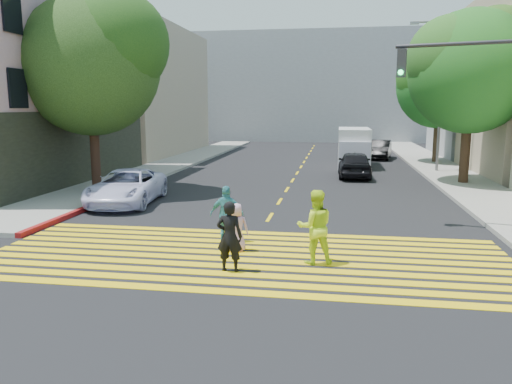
% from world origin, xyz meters
% --- Properties ---
extents(ground, '(120.00, 120.00, 0.00)m').
position_xyz_m(ground, '(0.00, 0.00, 0.00)').
color(ground, black).
extents(sidewalk_left, '(3.00, 40.00, 0.15)m').
position_xyz_m(sidewalk_left, '(-8.50, 22.00, 0.07)').
color(sidewalk_left, gray).
rests_on(sidewalk_left, ground).
extents(sidewalk_right, '(3.00, 60.00, 0.15)m').
position_xyz_m(sidewalk_right, '(8.50, 15.00, 0.07)').
color(sidewalk_right, gray).
rests_on(sidewalk_right, ground).
extents(curb_red, '(0.20, 8.00, 0.16)m').
position_xyz_m(curb_red, '(-6.90, 6.00, 0.08)').
color(curb_red, maroon).
rests_on(curb_red, ground).
extents(crosswalk, '(13.40, 5.30, 0.01)m').
position_xyz_m(crosswalk, '(0.00, 1.28, 0.01)').
color(crosswalk, yellow).
rests_on(crosswalk, ground).
extents(lane_line, '(0.12, 34.40, 0.01)m').
position_xyz_m(lane_line, '(0.00, 22.50, 0.01)').
color(lane_line, yellow).
rests_on(lane_line, ground).
extents(building_left_tan, '(12.00, 16.00, 10.00)m').
position_xyz_m(building_left_tan, '(-16.00, 28.00, 5.00)').
color(building_left_tan, tan).
rests_on(building_left_tan, ground).
extents(building_right_grey, '(10.00, 10.00, 10.00)m').
position_xyz_m(building_right_grey, '(15.00, 30.00, 5.00)').
color(building_right_grey, gray).
rests_on(building_right_grey, ground).
extents(backdrop_block, '(30.00, 8.00, 12.00)m').
position_xyz_m(backdrop_block, '(0.00, 48.00, 6.00)').
color(backdrop_block, gray).
rests_on(backdrop_block, ground).
extents(tree_left, '(7.67, 7.35, 8.74)m').
position_xyz_m(tree_left, '(-8.36, 10.02, 5.89)').
color(tree_left, '#382217').
rests_on(tree_left, ground).
extents(tree_right_near, '(6.74, 6.36, 8.50)m').
position_xyz_m(tree_right_near, '(8.49, 14.76, 5.75)').
color(tree_right_near, black).
rests_on(tree_right_near, ground).
extents(tree_right_far, '(6.88, 6.67, 8.13)m').
position_xyz_m(tree_right_far, '(8.90, 24.35, 5.49)').
color(tree_right_far, black).
rests_on(tree_right_far, ground).
extents(pedestrian_man, '(0.62, 0.42, 1.67)m').
position_xyz_m(pedestrian_man, '(-0.15, 0.11, 0.83)').
color(pedestrian_man, black).
rests_on(pedestrian_man, ground).
extents(pedestrian_woman, '(1.03, 0.88, 1.83)m').
position_xyz_m(pedestrian_woman, '(1.78, 1.04, 0.92)').
color(pedestrian_woman, '#D3F523').
rests_on(pedestrian_woman, ground).
extents(pedestrian_child, '(0.69, 0.51, 1.30)m').
position_xyz_m(pedestrian_child, '(-0.32, 1.75, 0.65)').
color(pedestrian_child, '#D199BD').
rests_on(pedestrian_child, ground).
extents(pedestrian_extra, '(0.99, 0.52, 1.61)m').
position_xyz_m(pedestrian_extra, '(-0.77, 2.62, 0.81)').
color(pedestrian_extra, teal).
rests_on(pedestrian_extra, ground).
extents(white_sedan, '(2.70, 5.06, 1.35)m').
position_xyz_m(white_sedan, '(-5.93, 7.56, 0.68)').
color(white_sedan, white).
rests_on(white_sedan, ground).
extents(dark_car_near, '(1.77, 4.30, 1.46)m').
position_xyz_m(dark_car_near, '(3.22, 16.70, 0.73)').
color(dark_car_near, black).
rests_on(dark_car_near, ground).
extents(silver_car, '(2.03, 4.45, 1.26)m').
position_xyz_m(silver_car, '(3.79, 28.75, 0.63)').
color(silver_car, '#9195A7').
rests_on(silver_car, ground).
extents(dark_car_parked, '(2.12, 4.42, 1.40)m').
position_xyz_m(dark_car_parked, '(5.38, 27.03, 0.70)').
color(dark_car_parked, black).
rests_on(dark_car_parked, ground).
extents(white_van, '(1.96, 5.19, 2.45)m').
position_xyz_m(white_van, '(3.32, 21.74, 1.16)').
color(white_van, silver).
rests_on(white_van, ground).
extents(traffic_signal, '(4.02, 1.22, 6.03)m').
position_xyz_m(traffic_signal, '(6.77, 4.82, 3.90)').
color(traffic_signal, black).
rests_on(traffic_signal, ground).
extents(street_lamp, '(1.97, 0.26, 8.70)m').
position_xyz_m(street_lamp, '(7.84, 19.36, 4.99)').
color(street_lamp, slate).
rests_on(street_lamp, ground).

